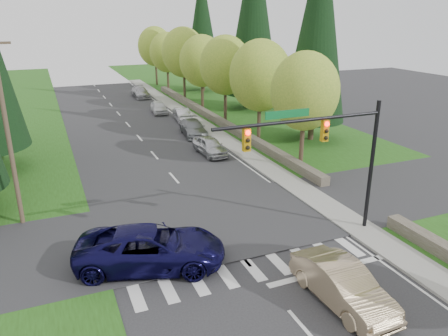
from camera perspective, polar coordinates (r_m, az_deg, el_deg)
ground at (r=17.66m, az=8.61°, el=-18.11°), size 120.00×120.00×0.00m
grass_east at (r=39.35m, az=9.99°, el=3.54°), size 14.00×110.00×0.06m
cross_street at (r=23.75m, az=-1.38°, el=-7.28°), size 120.00×8.00×0.10m
sidewalk_east at (r=38.27m, az=0.62°, el=3.43°), size 1.80×80.00×0.13m
curb_east at (r=37.95m, az=-0.56°, el=3.30°), size 0.20×80.00×0.13m
stone_wall_north at (r=45.99m, az=-1.37°, el=6.57°), size 0.70×40.00×0.70m
traffic_signal at (r=21.01m, az=13.27°, el=3.18°), size 8.70×0.37×6.80m
utility_pole at (r=24.48m, az=-26.45°, el=4.33°), size 1.60×0.24×10.00m
decid_tree_0 at (r=31.19m, az=10.53°, el=9.82°), size 4.80×4.80×8.37m
decid_tree_1 at (r=37.20m, az=4.75°, el=11.93°), size 5.20×5.20×8.80m
decid_tree_2 at (r=43.40m, az=0.18°, el=13.27°), size 5.00×5.00×8.82m
decid_tree_3 at (r=49.95m, az=-2.91°, el=13.78°), size 5.00×5.00×8.55m
decid_tree_4 at (r=56.55m, az=-5.32°, el=14.81°), size 5.40×5.40×9.18m
decid_tree_5 at (r=63.23m, az=-7.47°, el=14.76°), size 4.80×4.80×8.30m
decid_tree_6 at (r=69.98m, az=-9.00°, el=15.42°), size 5.20×5.20×8.86m
conifer_e_a at (r=38.43m, az=12.21°, el=17.80°), size 5.44×5.44×17.80m
conifer_e_b at (r=51.04m, az=3.90°, el=19.66°), size 6.12×6.12×19.80m
conifer_e_c at (r=63.56m, az=-2.89°, el=18.31°), size 5.10×5.10×16.80m
sedan_champagne at (r=18.07m, az=15.23°, el=-14.51°), size 1.93×5.00×1.62m
suv_navy at (r=19.92m, az=-9.53°, el=-10.24°), size 7.19×4.95×1.83m
parked_car_a at (r=34.89m, az=-1.83°, el=2.91°), size 1.96×4.25×1.41m
parked_car_b at (r=40.52m, az=-4.02°, el=5.23°), size 2.46×4.98×1.39m
parked_car_c at (r=46.04m, az=-5.42°, el=6.90°), size 1.78×4.12×1.32m
parked_car_d at (r=50.25m, az=-8.50°, el=7.86°), size 1.95×4.04×1.33m
parked_car_e at (r=60.26m, az=-10.86°, el=9.69°), size 1.96×4.74×1.37m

